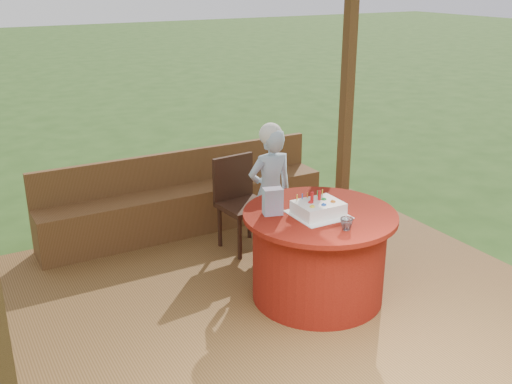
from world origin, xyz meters
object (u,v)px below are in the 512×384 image
bench (186,205)px  gift_bag (273,201)px  table (318,255)px  birthday_cake (318,208)px  drinking_glass (347,224)px  elderly_woman (270,189)px  chair (240,198)px

bench → gift_bag: gift_bag is taller
table → birthday_cake: bearing=-142.9°
table → drinking_glass: size_ratio=12.48×
table → drinking_glass: (-0.02, -0.37, 0.41)m
table → gift_bag: 0.60m
elderly_woman → drinking_glass: 1.30m
table → elderly_woman: elderly_woman is taller
table → elderly_woman: 0.96m
elderly_woman → gift_bag: elderly_woman is taller
chair → gift_bag: gift_bag is taller
table → elderly_woman: (0.09, 0.92, 0.26)m
chair → elderly_woman: bearing=-55.6°
table → elderly_woman: size_ratio=0.96×
birthday_cake → table: bearing=37.1°
birthday_cake → drinking_glass: (0.02, -0.34, -0.01)m
elderly_woman → gift_bag: 0.90m
bench → gift_bag: (0.05, -1.64, 0.58)m
table → chair: bearing=94.3°
elderly_woman → chair: bearing=124.4°
table → birthday_cake: 0.42m
table → drinking_glass: drinking_glass is taller
drinking_glass → elderly_woman: bearing=84.9°
bench → table: bearing=-77.8°
bench → table: 1.85m
bench → drinking_glass: size_ratio=30.83×
gift_bag → drinking_glass: bearing=-43.5°
bench → elderly_woman: (0.48, -0.88, 0.37)m
elderly_woman → birthday_cake: 0.97m
birthday_cake → drinking_glass: 0.34m
elderly_woman → gift_bag: bearing=-119.5°
elderly_woman → drinking_glass: (-0.11, -1.29, 0.15)m
drinking_glass → gift_bag: bearing=121.1°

